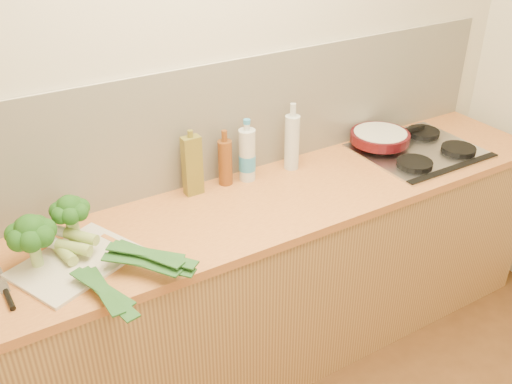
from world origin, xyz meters
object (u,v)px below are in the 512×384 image
gas_hob (419,150)px  chefs_knife (7,295)px  skillet (380,137)px  chopping_board (76,262)px

gas_hob → chefs_knife: (-1.99, -0.09, -0.01)m
chefs_knife → skillet: skillet is taller
gas_hob → chopping_board: bearing=-179.2°
chopping_board → chefs_knife: 0.26m
chopping_board → skillet: 1.61m
gas_hob → skillet: bearing=135.0°
chefs_knife → skillet: 1.86m
gas_hob → skillet: (-0.14, 0.14, 0.05)m
gas_hob → chopping_board: 1.74m
gas_hob → chopping_board: gas_hob is taller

